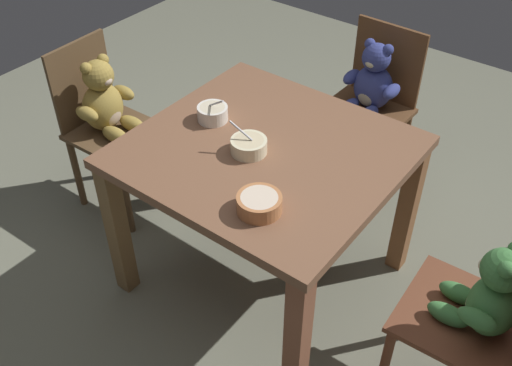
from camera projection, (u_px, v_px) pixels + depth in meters
ground_plane at (264, 276)px, 2.75m from camera, size 5.20×5.20×0.04m
dining_table at (266, 171)px, 2.35m from camera, size 0.96×1.02×0.73m
teddy_chair_near_front at (488, 307)px, 1.93m from camera, size 0.42×0.43×0.89m
teddy_chair_near_right at (371, 92)px, 2.96m from camera, size 0.43×0.43×0.85m
teddy_chair_far_center at (106, 111)px, 2.82m from camera, size 0.39×0.43×0.86m
porridge_bowl_cream_center at (249, 146)px, 2.23m from camera, size 0.14×0.15×0.13m
porridge_bowl_terracotta_near_left at (259, 203)px, 1.97m from camera, size 0.16×0.16×0.06m
porridge_bowl_white_far_center at (213, 113)px, 2.40m from camera, size 0.13×0.13×0.12m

